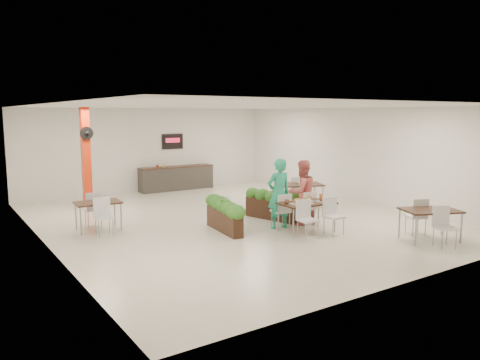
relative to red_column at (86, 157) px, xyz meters
name	(u,v)px	position (x,y,z in m)	size (l,w,h in m)	color
ground	(232,219)	(3.00, -3.79, -1.64)	(12.00, 12.00, 0.00)	beige
room_shell	(232,149)	(3.00, -3.79, 0.36)	(10.10, 12.10, 3.22)	white
red_column	(86,157)	(0.00, 0.00, 0.00)	(0.40, 0.41, 3.20)	red
service_counter	(176,177)	(4.00, 1.86, -1.15)	(3.00, 0.64, 2.20)	#312E2B
main_table	(307,207)	(3.84, -6.00, -1.01)	(1.47, 1.73, 0.92)	black
diner_man	(279,194)	(3.45, -5.35, -0.72)	(0.67, 0.44, 1.85)	#26A77C
diner_woman	(302,192)	(4.25, -5.35, -0.76)	(0.85, 0.67, 1.76)	#E96967
planter_left	(224,213)	(2.08, -4.86, -1.15)	(0.57, 1.76, 0.92)	black
planter_right	(272,203)	(3.93, -4.45, -1.15)	(0.76, 1.82, 0.97)	black
side_table_a	(98,207)	(-0.57, -2.96, -1.02)	(1.17, 1.64, 0.92)	black
side_table_b	(301,187)	(5.84, -3.48, -1.00)	(1.55, 1.66, 0.92)	black
side_table_c	(430,214)	(5.68, -8.28, -1.01)	(1.50, 1.65, 0.92)	black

